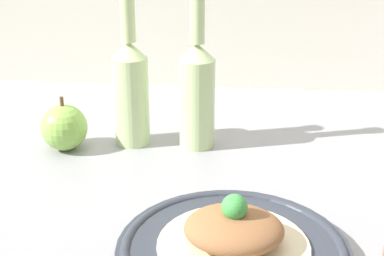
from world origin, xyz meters
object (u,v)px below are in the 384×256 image
at_px(cider_bottle_left, 131,87).
at_px(apple, 64,127).
at_px(plate, 233,251).
at_px(plated_food, 234,231).
at_px(cider_bottle_right, 197,89).

xyz_separation_m(cider_bottle_left, apple, (-0.11, -0.04, -0.06)).
relative_size(plate, plated_food, 1.54).
xyz_separation_m(plated_food, apple, (-0.30, 0.29, 0.00)).
distance_m(plated_food, cider_bottle_left, 0.39).
bearing_deg(apple, plate, -44.35).
xyz_separation_m(plate, apple, (-0.30, 0.29, 0.03)).
bearing_deg(plated_food, plate, 0.00).
relative_size(plated_food, cider_bottle_left, 0.63).
bearing_deg(cider_bottle_left, apple, -160.40).
relative_size(plate, cider_bottle_left, 0.97).
relative_size(plate, cider_bottle_right, 0.97).
bearing_deg(plate, apple, 135.65).
relative_size(plated_food, apple, 1.88).
bearing_deg(apple, plated_food, -44.35).
distance_m(plate, cider_bottle_left, 0.39).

